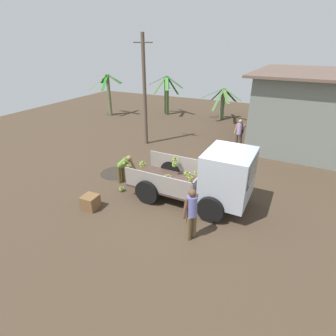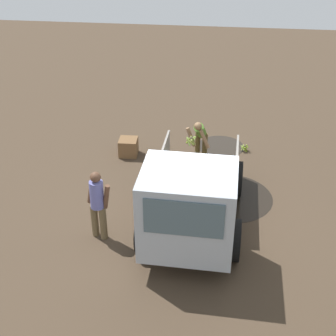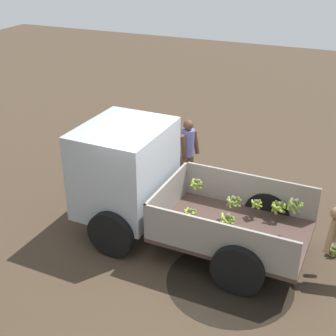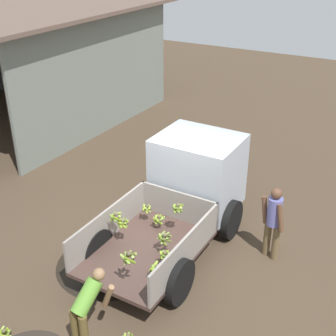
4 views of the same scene
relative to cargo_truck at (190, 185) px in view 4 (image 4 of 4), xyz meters
The scene contains 8 objects.
ground 1.30m from the cargo_truck, 168.16° to the left, with size 36.00×36.00×0.00m, color #443527.
mud_patch_0 2.44m from the cargo_truck, 157.05° to the left, with size 2.14×2.14×0.01m, color black.
cargo_truck is the anchor object (origin of this frame).
warehouse_shed 9.57m from the cargo_truck, 61.76° to the left, with size 8.67×7.83×3.90m.
banana_palm_0 14.83m from the cargo_truck, 43.19° to the left, with size 2.50×2.30×2.65m.
person_foreground_visitor 1.98m from the cargo_truck, 93.96° to the right, with size 0.42×0.61×1.64m.
person_worker_loading 3.78m from the cargo_truck, behind, with size 0.72×0.68×1.30m.
banana_bunch_on_ground_1 4.72m from the cargo_truck, 164.03° to the left, with size 0.25×0.24×0.20m.
Camera 4 is at (-7.45, -4.01, 6.19)m, focal length 50.00 mm.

